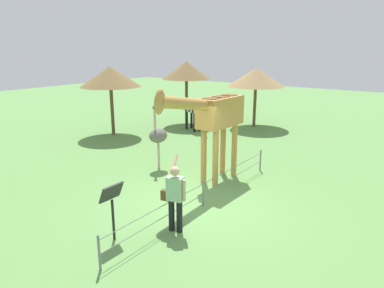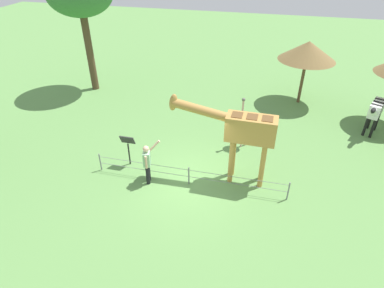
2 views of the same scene
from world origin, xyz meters
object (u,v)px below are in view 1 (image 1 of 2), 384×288
(info_sign, at_px, (112,200))
(ostrich, at_px, (158,136))
(zebra, at_px, (194,108))
(visitor, at_px, (175,195))
(shade_hut_near, at_px, (256,77))
(shade_hut_aside, at_px, (110,77))
(giraffe, at_px, (214,116))
(shade_hut_far, at_px, (186,70))

(info_sign, bearing_deg, ostrich, -150.64)
(zebra, xyz_separation_m, info_sign, (9.69, 4.79, -0.21))
(visitor, height_order, shade_hut_near, shade_hut_near)
(ostrich, distance_m, shade_hut_aside, 5.83)
(ostrich, bearing_deg, shade_hut_aside, -115.71)
(giraffe, height_order, ostrich, giraffe)
(visitor, relative_size, info_sign, 1.31)
(shade_hut_aside, distance_m, info_sign, 10.13)
(shade_hut_far, height_order, shade_hut_aside, shade_hut_far)
(zebra, relative_size, shade_hut_aside, 0.54)
(visitor, xyz_separation_m, ostrich, (-3.11, -3.22, 0.27))
(giraffe, height_order, shade_hut_far, shade_hut_far)
(zebra, bearing_deg, shade_hut_near, 142.23)
(visitor, distance_m, zebra, 10.28)
(shade_hut_aside, bearing_deg, info_sign, 48.16)
(ostrich, height_order, info_sign, ostrich)
(ostrich, bearing_deg, shade_hut_near, -177.52)
(shade_hut_far, bearing_deg, zebra, 49.28)
(zebra, bearing_deg, visitor, 33.34)
(giraffe, bearing_deg, shade_hut_far, -137.66)
(shade_hut_near, relative_size, info_sign, 2.33)
(shade_hut_near, bearing_deg, info_sign, 12.42)
(visitor, relative_size, shade_hut_aside, 0.53)
(shade_hut_far, distance_m, shade_hut_aside, 4.35)
(visitor, relative_size, ostrich, 0.77)
(shade_hut_far, distance_m, info_sign, 12.52)
(ostrich, bearing_deg, info_sign, 29.36)
(giraffe, relative_size, zebra, 2.13)
(ostrich, height_order, shade_hut_aside, shade_hut_aside)
(shade_hut_near, bearing_deg, ostrich, 2.48)
(shade_hut_near, bearing_deg, visitor, 17.62)
(giraffe, height_order, shade_hut_aside, shade_hut_aside)
(zebra, bearing_deg, shade_hut_aside, -40.82)
(shade_hut_aside, bearing_deg, ostrich, 64.29)
(giraffe, distance_m, shade_hut_aside, 7.73)
(shade_hut_near, bearing_deg, zebra, -37.77)
(shade_hut_aside, xyz_separation_m, info_sign, (6.64, 7.42, -1.84))
(giraffe, distance_m, zebra, 7.24)
(shade_hut_near, bearing_deg, shade_hut_far, -64.61)
(shade_hut_aside, bearing_deg, visitor, 56.20)
(giraffe, xyz_separation_m, ostrich, (0.03, -2.26, -0.93))
(visitor, bearing_deg, shade_hut_far, -144.45)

